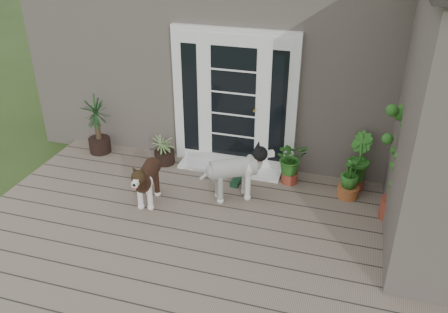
# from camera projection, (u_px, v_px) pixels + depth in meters

# --- Properties ---
(deck) EXTENTS (6.20, 4.60, 0.12)m
(deck) POSITION_uv_depth(u_px,v_px,m) (200.00, 255.00, 5.66)
(deck) COLOR #6B5B4C
(deck) RESTS_ON ground
(house_main) EXTENTS (7.40, 4.00, 3.10)m
(house_main) POSITION_uv_depth(u_px,v_px,m) (275.00, 44.00, 8.54)
(house_main) COLOR #665E54
(house_main) RESTS_ON ground
(door_unit) EXTENTS (1.90, 0.14, 2.15)m
(door_unit) POSITION_uv_depth(u_px,v_px,m) (234.00, 101.00, 7.03)
(door_unit) COLOR white
(door_unit) RESTS_ON deck
(door_step) EXTENTS (1.60, 0.40, 0.05)m
(door_step) POSITION_uv_depth(u_px,v_px,m) (230.00, 168.00, 7.36)
(door_step) COLOR white
(door_step) RESTS_ON deck
(brindle_dog) EXTENTS (0.43, 0.80, 0.64)m
(brindle_dog) POSITION_uv_depth(u_px,v_px,m) (148.00, 182.00, 6.42)
(brindle_dog) COLOR #361F13
(brindle_dog) RESTS_ON deck
(white_dog) EXTENTS (0.91, 0.74, 0.71)m
(white_dog) POSITION_uv_depth(u_px,v_px,m) (233.00, 176.00, 6.50)
(white_dog) COLOR silver
(white_dog) RESTS_ON deck
(spider_plant) EXTENTS (0.70, 0.70, 0.57)m
(spider_plant) POSITION_uv_depth(u_px,v_px,m) (164.00, 147.00, 7.43)
(spider_plant) COLOR #778F58
(spider_plant) RESTS_ON deck
(yucca) EXTENTS (0.83, 0.83, 0.97)m
(yucca) POSITION_uv_depth(u_px,v_px,m) (97.00, 125.00, 7.68)
(yucca) COLOR black
(yucca) RESTS_ON deck
(herb_a) EXTENTS (0.63, 0.63, 0.59)m
(herb_a) POSITION_uv_depth(u_px,v_px,m) (290.00, 165.00, 6.90)
(herb_a) COLOR #1C6423
(herb_a) RESTS_ON deck
(herb_b) EXTENTS (0.55, 0.55, 0.65)m
(herb_b) POSITION_uv_depth(u_px,v_px,m) (357.00, 169.00, 6.74)
(herb_b) COLOR #275618
(herb_b) RESTS_ON deck
(herb_c) EXTENTS (0.39, 0.39, 0.48)m
(herb_c) POSITION_uv_depth(u_px,v_px,m) (349.00, 182.00, 6.58)
(herb_c) COLOR #2E651D
(herb_c) RESTS_ON deck
(sapling) EXTENTS (0.72, 0.72, 1.92)m
(sapling) POSITION_uv_depth(u_px,v_px,m) (405.00, 153.00, 5.80)
(sapling) COLOR #1E5719
(sapling) RESTS_ON deck
(clog_left) EXTENTS (0.27, 0.37, 0.10)m
(clog_left) POSITION_uv_depth(u_px,v_px,m) (247.00, 169.00, 7.28)
(clog_left) COLOR #153519
(clog_left) RESTS_ON deck
(clog_right) EXTENTS (0.18, 0.35, 0.10)m
(clog_right) POSITION_uv_depth(u_px,v_px,m) (237.00, 180.00, 6.99)
(clog_right) COLOR #153620
(clog_right) RESTS_ON deck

